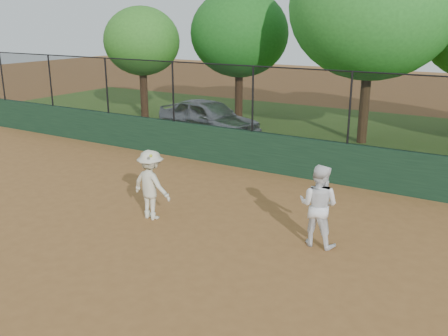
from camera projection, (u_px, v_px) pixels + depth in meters
The scene contains 10 objects.
ground at pixel (138, 242), 10.54m from camera, with size 80.00×80.00×0.00m, color brown.
back_wall at pixel (266, 152), 15.27m from camera, with size 26.00×0.20×1.20m, color #183621.
grass_strip at pixel (332, 134), 20.35m from camera, with size 36.00×12.00×0.01m, color #2F5219.
parked_car at pixel (208, 118), 19.67m from camera, with size 1.79×4.45×1.52m, color #A0A3A9.
player_second at pixel (318, 205), 10.20m from camera, with size 0.84×0.66×1.74m, color white.
player_main at pixel (151, 185), 11.59m from camera, with size 1.12×0.77×1.70m.
fence_assembly at pixel (267, 99), 14.82m from camera, with size 26.00×0.06×2.00m.
tree_0 at pixel (142, 41), 22.73m from camera, with size 3.59×3.27×5.09m.
tree_1 at pixel (239, 34), 21.90m from camera, with size 4.43×4.02×5.82m.
tree_2 at pixel (372, 7), 17.56m from camera, with size 6.00×5.45×7.53m.
Camera 1 is at (6.58, -7.28, 4.54)m, focal length 40.00 mm.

